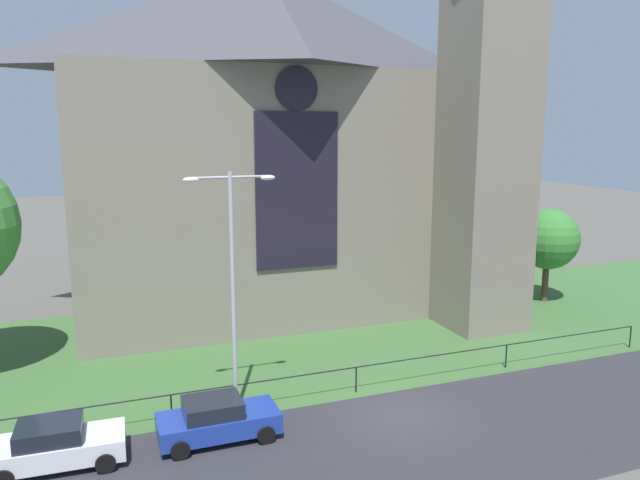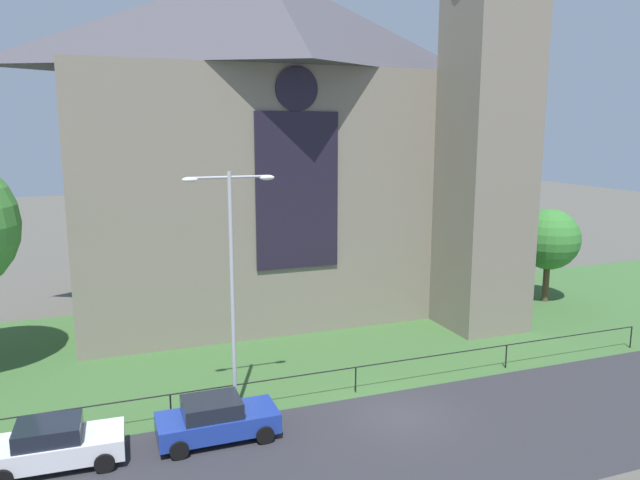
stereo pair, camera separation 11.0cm
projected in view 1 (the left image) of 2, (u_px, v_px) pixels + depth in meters
ground at (312, 334)px, 32.28m from camera, size 160.00×160.00×0.00m
road_asphalt at (427, 440)px, 21.22m from camera, size 120.00×8.00×0.01m
grass_verge at (326, 346)px, 30.43m from camera, size 120.00×20.00×0.01m
church_building at (280, 139)px, 35.55m from camera, size 23.20×16.20×26.00m
iron_railing at (356, 370)px, 24.93m from camera, size 30.17×0.07×1.13m
tree_right_far at (548, 239)px, 37.88m from camera, size 3.83×3.83×5.94m
streetlamp_near at (232, 266)px, 22.21m from camera, size 3.37×0.26×9.31m
parked_car_white at (56, 445)px, 19.45m from camera, size 4.27×2.16×1.51m
parked_car_blue at (217, 419)px, 21.17m from camera, size 4.20×2.03×1.51m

